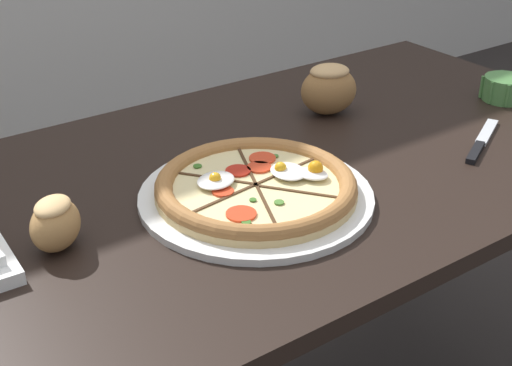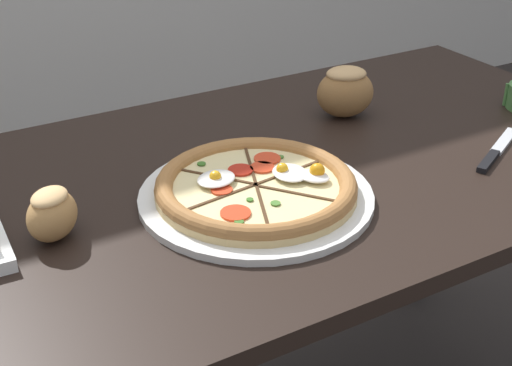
# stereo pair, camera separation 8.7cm
# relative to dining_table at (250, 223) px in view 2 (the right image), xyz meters

# --- Properties ---
(dining_table) EXTENTS (1.54, 0.76, 0.74)m
(dining_table) POSITION_rel_dining_table_xyz_m (0.00, 0.00, 0.00)
(dining_table) COLOR black
(dining_table) RESTS_ON ground_plane
(pizza) EXTENTS (0.37, 0.37, 0.05)m
(pizza) POSITION_rel_dining_table_xyz_m (-0.04, -0.08, 0.12)
(pizza) COLOR white
(pizza) RESTS_ON dining_table
(bread_piece_near) EXTENTS (0.13, 0.12, 0.10)m
(bread_piece_near) POSITION_rel_dining_table_xyz_m (0.28, 0.12, 0.15)
(bread_piece_near) COLOR olive
(bread_piece_near) RESTS_ON dining_table
(bread_piece_mid) EXTENTS (0.11, 0.11, 0.08)m
(bread_piece_mid) POSITION_rel_dining_table_xyz_m (-0.34, -0.03, 0.14)
(bread_piece_mid) COLOR #B27F47
(bread_piece_mid) RESTS_ON dining_table
(knife_main) EXTENTS (0.19, 0.11, 0.01)m
(knife_main) POSITION_rel_dining_table_xyz_m (0.42, -0.15, 0.10)
(knife_main) COLOR silver
(knife_main) RESTS_ON dining_table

